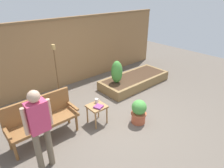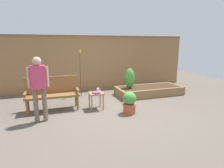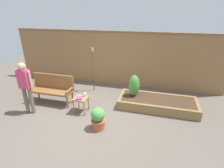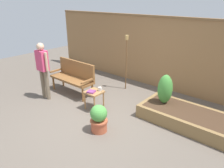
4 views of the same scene
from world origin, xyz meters
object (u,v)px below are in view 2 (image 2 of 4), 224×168
Objects in this scene: garden_bench at (52,91)px; cup_on_table at (98,90)px; book_on_table at (96,93)px; potted_boxwood at (129,102)px; tiki_torch at (80,64)px; person_by_bench at (39,84)px; side_table at (96,96)px; shrub_near_bench at (130,78)px.

cup_on_table is (1.27, -0.24, -0.02)m from garden_bench.
potted_boxwood is at bearing -54.67° from book_on_table.
tiki_torch is 2.37m from person_by_bench.
side_table is at bearing -83.67° from tiki_torch.
tiki_torch is 1.05× the size of person_by_bench.
garden_bench is 2.40× the size of potted_boxwood.
person_by_bench is at bearing -160.71° from cup_on_table.
potted_boxwood is at bearing -27.14° from garden_bench.
potted_boxwood is (1.94, -0.99, -0.24)m from garden_bench.
side_table is 0.68× the size of shrub_near_bench.
person_by_bench is at bearing -155.67° from shrub_near_bench.
side_table is 1.72m from tiki_torch.
potted_boxwood is 0.85× the size of shrub_near_bench.
tiki_torch reaches higher than garden_bench.
garden_bench is 1.29m from cup_on_table.
shrub_near_bench reaches higher than garden_bench.
cup_on_table is 1.56m from tiki_torch.
cup_on_table is 0.07× the size of tiki_torch.
side_table is at bearing -148.24° from shrub_near_bench.
person_by_bench is at bearing -163.92° from side_table.
cup_on_table reaches higher than side_table.
cup_on_table is at bearing 44.22° from book_on_table.
garden_bench is 2.05× the size of shrub_near_bench.
cup_on_table is (0.09, 0.12, 0.13)m from side_table.
tiki_torch is at bearing 56.46° from person_by_bench.
tiki_torch is (-0.26, 1.42, 0.60)m from cup_on_table.
garden_bench is 1.25m from book_on_table.
garden_bench is 2.68m from shrub_near_bench.
cup_on_table is 1.57m from shrub_near_bench.
garden_bench is 0.88× the size of tiki_torch.
shrub_near_bench is (0.69, 1.53, 0.34)m from potted_boxwood.
tiki_torch is at bearing 49.65° from garden_bench.
book_on_table is 0.97m from potted_boxwood.
book_on_table is 1.75m from tiki_torch.
book_on_table is at bearing -116.55° from cup_on_table.
side_table is (1.18, -0.36, -0.15)m from garden_bench.
book_on_table is at bearing -84.37° from tiki_torch.
shrub_near_bench is 0.45× the size of person_by_bench.
potted_boxwood is at bearing -39.72° from side_table.
cup_on_table is 0.17× the size of shrub_near_bench.
tiki_torch reaches higher than shrub_near_bench.
cup_on_table is 1.03m from potted_boxwood.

